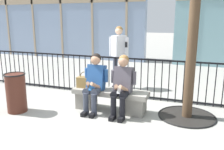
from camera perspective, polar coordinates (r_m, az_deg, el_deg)
ground_plane at (r=5.15m, az=-0.39°, el=-8.39°), size 60.00×60.00×0.00m
stone_bench at (r=5.06m, az=-0.39°, el=-5.53°), size 1.60×0.44×0.45m
seated_person_with_phone at (r=4.95m, az=-4.15°, el=-1.42°), size 0.52×0.66×1.21m
seated_person_companion at (r=4.74m, az=2.42°, el=-2.05°), size 0.52×0.66×1.21m
handbag_on_bench at (r=5.19m, az=-6.44°, el=-1.66°), size 0.34×0.17×0.35m
bystander_at_railing at (r=6.62m, az=1.62°, el=5.42°), size 0.55×0.44×1.71m
plaza_railing at (r=5.91m, az=3.03°, el=-0.47°), size 8.11×0.04×0.99m
trash_can at (r=5.34m, az=-21.89°, el=-3.85°), size 0.43×0.43×0.82m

